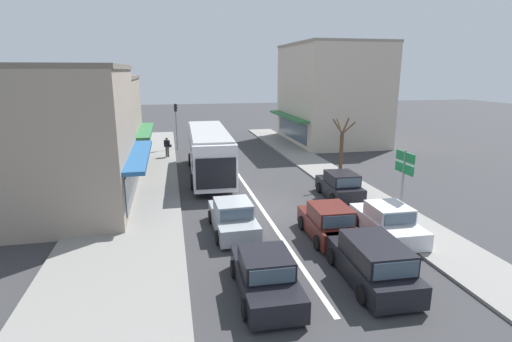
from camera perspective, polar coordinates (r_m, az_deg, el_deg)
name	(u,v)px	position (r m, az deg, el deg)	size (l,w,h in m)	color
ground_plane	(261,208)	(21.32, 0.79, -5.34)	(140.00, 140.00, 0.00)	#353538
lane_centre_line	(247,187)	(25.04, -1.27, -2.35)	(0.20, 28.00, 0.01)	silver
sidewalk_left	(137,184)	(26.63, -16.65, -1.80)	(5.20, 44.00, 0.14)	gray
kerb_right	(328,173)	(28.62, 10.22, -0.35)	(2.80, 44.00, 0.12)	gray
shopfront_corner_near	(58,139)	(22.79, -26.46, 4.06)	(8.04, 9.06, 7.42)	gray
shopfront_mid_block	(91,123)	(31.85, -22.47, 6.36)	(7.73, 8.80, 6.78)	gray
building_right_far	(331,94)	(41.59, 10.65, 10.80)	(9.14, 11.45, 9.74)	beige
city_bus	(209,150)	(27.47, -6.71, 3.07)	(2.98, 10.93, 3.23)	silver
hatchback_queue_far_back	(328,223)	(17.69, 10.25, -7.31)	(1.91, 3.75, 1.54)	#561E19
sedan_adjacent_lane_lead	(233,218)	(18.16, -3.32, -6.68)	(1.96, 4.23, 1.47)	#9EA3A8
sedan_behind_bus_mid	(265,275)	(13.37, 1.33, -14.69)	(1.97, 4.24, 1.47)	black
wagon_adjacent_lane_trail	(372,262)	(14.58, 16.21, -12.34)	(2.07, 4.56, 1.58)	black
parked_sedan_kerb_front	(387,222)	(18.57, 18.25, -6.93)	(1.99, 4.25, 1.47)	silver
parked_hatchback_kerb_second	(340,186)	(23.33, 11.90, -2.10)	(1.91, 3.75, 1.54)	black
traffic_light_downstreet	(176,119)	(37.47, -11.36, 7.34)	(0.33, 0.24, 4.20)	gray
directional_road_sign	(404,169)	(19.58, 20.41, 0.23)	(0.10, 1.40, 3.60)	gray
street_tree_right	(341,153)	(25.79, 12.07, 2.54)	(1.55, 1.81, 4.41)	brown
pedestrian_with_handbag_near	(167,146)	(33.91, -12.57, 3.53)	(0.63, 0.47, 1.63)	#4C4742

